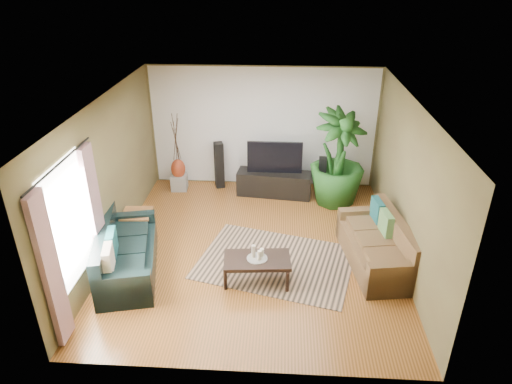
# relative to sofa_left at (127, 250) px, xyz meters

# --- Properties ---
(floor) EXTENTS (5.50, 5.50, 0.00)m
(floor) POSITION_rel_sofa_left_xyz_m (2.05, 0.78, -0.42)
(floor) COLOR #9B5928
(floor) RESTS_ON ground
(ceiling) EXTENTS (5.50, 5.50, 0.00)m
(ceiling) POSITION_rel_sofa_left_xyz_m (2.05, 0.78, 2.28)
(ceiling) COLOR white
(ceiling) RESTS_ON ground
(wall_back) EXTENTS (5.00, 0.00, 5.00)m
(wall_back) POSITION_rel_sofa_left_xyz_m (2.05, 3.53, 0.93)
(wall_back) COLOR brown
(wall_back) RESTS_ON ground
(wall_front) EXTENTS (5.00, 0.00, 5.00)m
(wall_front) POSITION_rel_sofa_left_xyz_m (2.05, -1.97, 0.93)
(wall_front) COLOR brown
(wall_front) RESTS_ON ground
(wall_left) EXTENTS (0.00, 5.50, 5.50)m
(wall_left) POSITION_rel_sofa_left_xyz_m (-0.45, 0.78, 0.92)
(wall_left) COLOR brown
(wall_left) RESTS_ON ground
(wall_right) EXTENTS (0.00, 5.50, 5.50)m
(wall_right) POSITION_rel_sofa_left_xyz_m (4.55, 0.78, 0.92)
(wall_right) COLOR brown
(wall_right) RESTS_ON ground
(backwall_panel) EXTENTS (4.90, 0.00, 4.90)m
(backwall_panel) POSITION_rel_sofa_left_xyz_m (2.05, 3.52, 0.93)
(backwall_panel) COLOR white
(backwall_panel) RESTS_ON ground
(window_pane) EXTENTS (0.00, 1.80, 1.80)m
(window_pane) POSITION_rel_sofa_left_xyz_m (-0.43, -0.82, 0.97)
(window_pane) COLOR white
(window_pane) RESTS_ON ground
(curtain_near) EXTENTS (0.08, 0.35, 2.20)m
(curtain_near) POSITION_rel_sofa_left_xyz_m (-0.38, -1.57, 0.72)
(curtain_near) COLOR gray
(curtain_near) RESTS_ON ground
(curtain_far) EXTENTS (0.08, 0.35, 2.20)m
(curtain_far) POSITION_rel_sofa_left_xyz_m (-0.38, -0.07, 0.72)
(curtain_far) COLOR gray
(curtain_far) RESTS_ON ground
(curtain_rod) EXTENTS (0.03, 1.90, 0.03)m
(curtain_rod) POSITION_rel_sofa_left_xyz_m (-0.38, -0.82, 1.87)
(curtain_rod) COLOR black
(curtain_rod) RESTS_ON ground
(sofa_left) EXTENTS (1.26, 2.11, 0.85)m
(sofa_left) POSITION_rel_sofa_left_xyz_m (0.00, 0.00, 0.00)
(sofa_left) COLOR black
(sofa_left) RESTS_ON floor
(sofa_right) EXTENTS (1.12, 1.99, 0.85)m
(sofa_right) POSITION_rel_sofa_left_xyz_m (4.09, 0.47, 0.00)
(sofa_right) COLOR brown
(sofa_right) RESTS_ON floor
(area_rug) EXTENTS (2.93, 2.40, 0.01)m
(area_rug) POSITION_rel_sofa_left_xyz_m (2.42, 0.40, -0.42)
(area_rug) COLOR #A48060
(area_rug) RESTS_ON floor
(coffee_table) EXTENTS (1.10, 0.66, 0.43)m
(coffee_table) POSITION_rel_sofa_left_xyz_m (2.13, -0.12, -0.21)
(coffee_table) COLOR black
(coffee_table) RESTS_ON floor
(candle_tray) EXTENTS (0.32, 0.32, 0.01)m
(candle_tray) POSITION_rel_sofa_left_xyz_m (2.13, -0.12, 0.01)
(candle_tray) COLOR gray
(candle_tray) RESTS_ON coffee_table
(candle_tall) EXTENTS (0.07, 0.07, 0.21)m
(candle_tall) POSITION_rel_sofa_left_xyz_m (2.07, -0.09, 0.12)
(candle_tall) COLOR beige
(candle_tall) RESTS_ON candle_tray
(candle_mid) EXTENTS (0.07, 0.07, 0.16)m
(candle_mid) POSITION_rel_sofa_left_xyz_m (2.17, -0.16, 0.10)
(candle_mid) COLOR #F3E9CD
(candle_mid) RESTS_ON candle_tray
(candle_short) EXTENTS (0.07, 0.07, 0.13)m
(candle_short) POSITION_rel_sofa_left_xyz_m (2.20, -0.06, 0.09)
(candle_short) COLOR white
(candle_short) RESTS_ON candle_tray
(tv_stand) EXTENTS (1.65, 0.66, 0.54)m
(tv_stand) POSITION_rel_sofa_left_xyz_m (2.33, 2.95, -0.16)
(tv_stand) COLOR black
(tv_stand) RESTS_ON floor
(television) EXTENTS (1.18, 0.06, 0.70)m
(television) POSITION_rel_sofa_left_xyz_m (2.33, 2.97, 0.46)
(television) COLOR black
(television) RESTS_ON tv_stand
(speaker_left) EXTENTS (0.25, 0.26, 1.06)m
(speaker_left) POSITION_rel_sofa_left_xyz_m (1.08, 3.28, 0.11)
(speaker_left) COLOR black
(speaker_left) RESTS_ON floor
(speaker_right) EXTENTS (0.18, 0.20, 0.92)m
(speaker_right) POSITION_rel_sofa_left_xyz_m (3.35, 2.92, 0.04)
(speaker_right) COLOR black
(speaker_right) RESTS_ON floor
(potted_plant) EXTENTS (1.57, 1.57, 2.01)m
(potted_plant) POSITION_rel_sofa_left_xyz_m (3.62, 2.69, 0.58)
(potted_plant) COLOR #1B4C19
(potted_plant) RESTS_ON floor
(plant_pot) EXTENTS (0.37, 0.37, 0.29)m
(plant_pot) POSITION_rel_sofa_left_xyz_m (3.62, 2.69, -0.28)
(plant_pot) COLOR black
(plant_pot) RESTS_ON floor
(pedestal) EXTENTS (0.37, 0.37, 0.35)m
(pedestal) POSITION_rel_sofa_left_xyz_m (0.18, 3.09, -0.25)
(pedestal) COLOR gray
(pedestal) RESTS_ON floor
(vase) EXTENTS (0.32, 0.32, 0.44)m
(vase) POSITION_rel_sofa_left_xyz_m (0.18, 3.09, 0.08)
(vase) COLOR maroon
(vase) RESTS_ON pedestal
(side_table) EXTENTS (0.55, 0.55, 0.55)m
(side_table) POSITION_rel_sofa_left_xyz_m (-0.13, 1.00, -0.15)
(side_table) COLOR #945A30
(side_table) RESTS_ON floor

